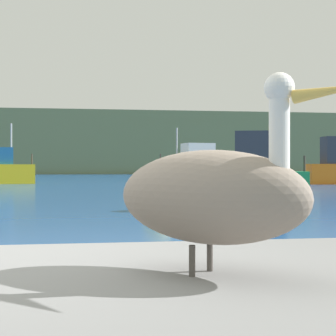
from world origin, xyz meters
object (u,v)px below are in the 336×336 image
object	(u,v)px
mooring_buoy	(157,196)
pelican	(212,195)
fishing_boat_white	(202,168)
fishing_boat_green	(244,171)

from	to	relation	value
mooring_buoy	pelican	bearing A→B (deg)	-96.53
fishing_boat_white	mooring_buoy	size ratio (longest dim) A/B	9.86
pelican	mooring_buoy	world-z (taller)	pelican
fishing_boat_white	mooring_buoy	xyz separation A→B (m)	(-7.29, -27.63, -0.63)
pelican	fishing_boat_green	xyz separation A→B (m)	(6.60, 21.45, -0.10)
pelican	fishing_boat_green	distance (m)	22.44
fishing_boat_green	pelican	bearing A→B (deg)	-90.59
pelican	fishing_boat_white	size ratio (longest dim) A/B	0.14
pelican	fishing_boat_white	xyz separation A→B (m)	(8.63, 39.31, -0.02)
fishing_boat_green	mooring_buoy	world-z (taller)	fishing_boat_green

